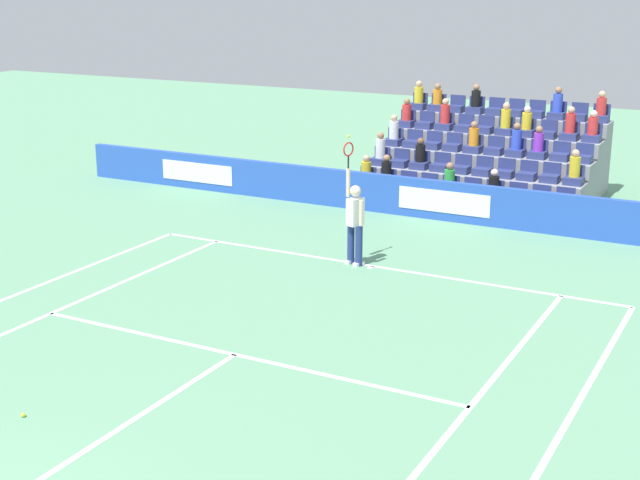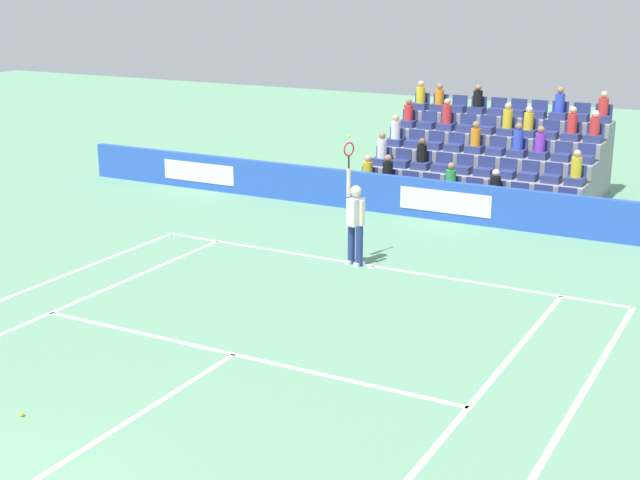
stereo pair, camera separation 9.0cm
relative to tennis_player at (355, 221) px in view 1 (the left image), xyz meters
name	(u,v)px [view 1 (the left image)]	position (x,y,z in m)	size (l,w,h in m)	color
line_baseline	(373,266)	(-0.41, -0.08, -0.99)	(10.97, 0.10, 0.01)	white
line_service	(235,354)	(-0.41, 5.41, -0.99)	(8.23, 0.10, 0.01)	white
line_centre_service	(107,437)	(-0.41, 8.61, -0.99)	(0.10, 6.40, 0.01)	white
line_singles_sideline_left	(33,321)	(3.71, 5.87, -0.99)	(0.10, 11.89, 0.01)	white
line_singles_sideline_right	(460,420)	(-4.52, 5.87, -0.99)	(0.10, 11.89, 0.01)	white
line_doubles_sideline_right	(556,442)	(-5.89, 5.87, -0.99)	(0.10, 11.89, 0.01)	white
line_centre_mark	(371,267)	(-0.41, 0.02, -0.99)	(0.10, 0.20, 0.01)	white
sponsor_barrier	(445,201)	(-0.41, -4.52, -0.48)	(23.26, 0.22, 1.03)	blue
tennis_player	(355,221)	(0.00, 0.00, 0.00)	(0.51, 0.42, 2.85)	navy
stadium_stand	(488,165)	(-0.40, -8.08, -0.16)	(6.20, 4.75, 3.04)	gray
loose_tennis_ball	(23,415)	(1.04, 8.73, -0.96)	(0.07, 0.07, 0.07)	#D1E533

